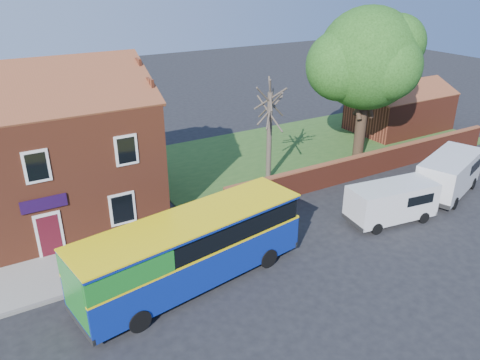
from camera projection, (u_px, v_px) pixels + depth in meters
ground at (263, 295)px, 19.50m from camera, size 120.00×120.00×0.00m
pavement at (61, 274)px, 20.78m from camera, size 18.00×3.50×0.12m
kerb at (70, 295)px, 19.40m from camera, size 18.00×0.15×0.14m
grass_strip at (314, 147)px, 35.71m from camera, size 26.00×12.00×0.04m
shop_building at (28, 162)px, 23.91m from camera, size 12.30×8.13×10.50m
boundary_wall at (372, 163)px, 30.67m from camera, size 22.00×0.38×1.60m
outbuilding at (400, 111)px, 39.20m from camera, size 8.20×5.06×4.17m
bus at (185, 250)px, 19.42m from camera, size 10.51×4.19×3.12m
van_near at (392, 201)px, 24.83m from camera, size 5.00×2.54×2.10m
van_far at (449, 173)px, 27.83m from camera, size 5.87×3.88×2.39m
large_tree at (367, 61)px, 31.17m from camera, size 8.54×6.76×10.41m
bare_tree at (269, 132)px, 28.99m from camera, size 2.34×2.79×6.24m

